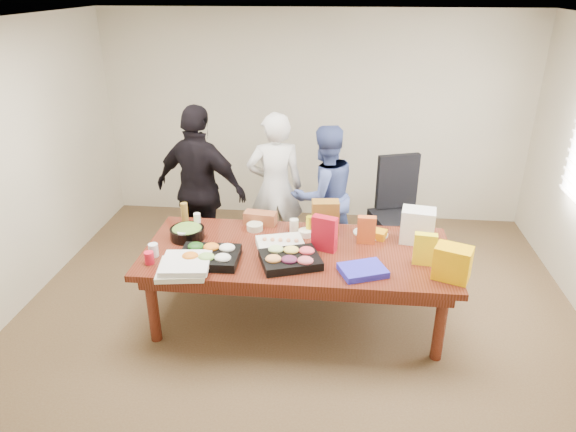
# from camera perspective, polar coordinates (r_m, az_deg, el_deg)

# --- Properties ---
(floor) EXTENTS (5.50, 5.00, 0.02)m
(floor) POSITION_cam_1_polar(r_m,az_deg,el_deg) (5.15, 0.99, -11.23)
(floor) COLOR #47301E
(floor) RESTS_ON ground
(ceiling) EXTENTS (5.50, 5.00, 0.02)m
(ceiling) POSITION_cam_1_polar(r_m,az_deg,el_deg) (4.19, 1.27, 20.53)
(ceiling) COLOR white
(ceiling) RESTS_ON wall_back
(wall_back) EXTENTS (5.50, 0.04, 2.70)m
(wall_back) POSITION_cam_1_polar(r_m,az_deg,el_deg) (6.88, 2.90, 10.63)
(wall_back) COLOR beige
(wall_back) RESTS_ON floor
(wall_front) EXTENTS (5.50, 0.04, 2.70)m
(wall_front) POSITION_cam_1_polar(r_m,az_deg,el_deg) (2.37, -4.32, -19.79)
(wall_front) COLOR beige
(wall_front) RESTS_ON floor
(conference_table) EXTENTS (2.80, 1.20, 0.75)m
(conference_table) POSITION_cam_1_polar(r_m,az_deg,el_deg) (4.94, 1.02, -7.61)
(conference_table) COLOR #4C1C0F
(conference_table) RESTS_ON floor
(office_chair) EXTENTS (0.75, 0.75, 1.16)m
(office_chair) POSITION_cam_1_polar(r_m,az_deg,el_deg) (5.99, 11.82, 0.16)
(office_chair) COLOR black
(office_chair) RESTS_ON floor
(person_center) EXTENTS (0.71, 0.54, 1.73)m
(person_center) POSITION_cam_1_polar(r_m,az_deg,el_deg) (5.84, -1.40, 3.07)
(person_center) COLOR silver
(person_center) RESTS_ON floor
(person_right) EXTENTS (0.98, 0.91, 1.60)m
(person_right) POSITION_cam_1_polar(r_m,az_deg,el_deg) (5.83, 3.97, 2.28)
(person_right) COLOR #425396
(person_right) RESTS_ON floor
(person_left) EXTENTS (1.17, 0.76, 1.85)m
(person_left) POSITION_cam_1_polar(r_m,az_deg,el_deg) (5.70, -9.55, 2.82)
(person_left) COLOR black
(person_left) RESTS_ON floor
(veggie_tray) EXTENTS (0.52, 0.41, 0.08)m
(veggie_tray) POSITION_cam_1_polar(r_m,az_deg,el_deg) (4.61, -8.63, -4.47)
(veggie_tray) COLOR black
(veggie_tray) RESTS_ON conference_table
(fruit_tray) EXTENTS (0.60, 0.53, 0.08)m
(fruit_tray) POSITION_cam_1_polar(r_m,az_deg,el_deg) (4.52, 0.25, -4.83)
(fruit_tray) COLOR black
(fruit_tray) RESTS_ON conference_table
(sheet_cake) EXTENTS (0.49, 0.42, 0.07)m
(sheet_cake) POSITION_cam_1_polar(r_m,az_deg,el_deg) (4.77, -0.84, -3.16)
(sheet_cake) COLOR silver
(sheet_cake) RESTS_ON conference_table
(salad_bowl) EXTENTS (0.41, 0.41, 0.11)m
(salad_bowl) POSITION_cam_1_polar(r_m,az_deg,el_deg) (5.03, -10.98, -1.86)
(salad_bowl) COLOR black
(salad_bowl) RESTS_ON conference_table
(chip_bag_blue) EXTENTS (0.45, 0.39, 0.06)m
(chip_bag_blue) POSITION_cam_1_polar(r_m,az_deg,el_deg) (4.43, 8.20, -5.92)
(chip_bag_blue) COLOR #2927C9
(chip_bag_blue) RESTS_ON conference_table
(chip_bag_red) EXTENTS (0.24, 0.16, 0.33)m
(chip_bag_red) POSITION_cam_1_polar(r_m,az_deg,el_deg) (4.69, 4.01, -1.95)
(chip_bag_red) COLOR #A60F20
(chip_bag_red) RESTS_ON conference_table
(chip_bag_yellow) EXTENTS (0.20, 0.10, 0.29)m
(chip_bag_yellow) POSITION_cam_1_polar(r_m,az_deg,el_deg) (4.62, 14.77, -3.52)
(chip_bag_yellow) COLOR yellow
(chip_bag_yellow) RESTS_ON conference_table
(chip_bag_orange) EXTENTS (0.17, 0.08, 0.27)m
(chip_bag_orange) POSITION_cam_1_polar(r_m,az_deg,el_deg) (4.88, 8.59, -1.51)
(chip_bag_orange) COLOR #C6511F
(chip_bag_orange) RESTS_ON conference_table
(mayo_jar) EXTENTS (0.09, 0.09, 0.14)m
(mayo_jar) POSITION_cam_1_polar(r_m,az_deg,el_deg) (5.05, 0.67, -1.09)
(mayo_jar) COLOR white
(mayo_jar) RESTS_ON conference_table
(mustard_bottle) EXTENTS (0.07, 0.07, 0.19)m
(mustard_bottle) POSITION_cam_1_polar(r_m,az_deg,el_deg) (5.01, 2.36, -1.01)
(mustard_bottle) COLOR yellow
(mustard_bottle) RESTS_ON conference_table
(dressing_bottle) EXTENTS (0.08, 0.08, 0.22)m
(dressing_bottle) POSITION_cam_1_polar(r_m,az_deg,el_deg) (5.31, -11.27, 0.27)
(dressing_bottle) COLOR olive
(dressing_bottle) RESTS_ON conference_table
(ranch_bottle) EXTENTS (0.08, 0.08, 0.20)m
(ranch_bottle) POSITION_cam_1_polar(r_m,az_deg,el_deg) (5.11, -9.90, -0.75)
(ranch_bottle) COLOR white
(ranch_bottle) RESTS_ON conference_table
(banana_bunch) EXTENTS (0.27, 0.21, 0.08)m
(banana_bunch) POSITION_cam_1_polar(r_m,az_deg,el_deg) (5.03, 9.39, -1.89)
(banana_bunch) COLOR orange
(banana_bunch) RESTS_ON conference_table
(bread_loaf) EXTENTS (0.33, 0.18, 0.13)m
(bread_loaf) POSITION_cam_1_polar(r_m,az_deg,el_deg) (5.23, -3.06, -0.24)
(bread_loaf) COLOR brown
(bread_loaf) RESTS_ON conference_table
(kraft_bag) EXTENTS (0.27, 0.18, 0.34)m
(kraft_bag) POSITION_cam_1_polar(r_m,az_deg,el_deg) (5.00, 4.10, -0.14)
(kraft_bag) COLOR brown
(kraft_bag) RESTS_ON conference_table
(red_cup) EXTENTS (0.09, 0.09, 0.11)m
(red_cup) POSITION_cam_1_polar(r_m,az_deg,el_deg) (4.67, -14.98, -4.45)
(red_cup) COLOR red
(red_cup) RESTS_ON conference_table
(clear_cup_a) EXTENTS (0.09, 0.09, 0.12)m
(clear_cup_a) POSITION_cam_1_polar(r_m,az_deg,el_deg) (4.78, -14.53, -3.64)
(clear_cup_a) COLOR white
(clear_cup_a) RESTS_ON conference_table
(clear_cup_b) EXTENTS (0.09, 0.09, 0.12)m
(clear_cup_b) POSITION_cam_1_polar(r_m,az_deg,el_deg) (4.94, -11.50, -2.34)
(clear_cup_b) COLOR white
(clear_cup_b) RESTS_ON conference_table
(pizza_box_lower) EXTENTS (0.46, 0.46, 0.05)m
(pizza_box_lower) POSITION_cam_1_polar(r_m,az_deg,el_deg) (4.50, -11.51, -5.71)
(pizza_box_lower) COLOR silver
(pizza_box_lower) RESTS_ON conference_table
(pizza_box_upper) EXTENTS (0.44, 0.44, 0.05)m
(pizza_box_upper) POSITION_cam_1_polar(r_m,az_deg,el_deg) (4.49, -11.14, -5.10)
(pizza_box_upper) COLOR white
(pizza_box_upper) RESTS_ON pizza_box_lower
(plate_a) EXTENTS (0.26, 0.26, 0.01)m
(plate_a) POSITION_cam_1_polar(r_m,az_deg,el_deg) (5.09, 9.48, -1.97)
(plate_a) COLOR silver
(plate_a) RESTS_ON conference_table
(plate_b) EXTENTS (0.27, 0.27, 0.01)m
(plate_b) POSITION_cam_1_polar(r_m,az_deg,el_deg) (5.11, 8.36, -1.79)
(plate_b) COLOR silver
(plate_b) RESTS_ON conference_table
(dip_bowl_a) EXTENTS (0.18, 0.18, 0.06)m
(dip_bowl_a) POSITION_cam_1_polar(r_m,az_deg,el_deg) (5.00, 1.97, -1.85)
(dip_bowl_a) COLOR silver
(dip_bowl_a) RESTS_ON conference_table
(dip_bowl_b) EXTENTS (0.18, 0.18, 0.06)m
(dip_bowl_b) POSITION_cam_1_polar(r_m,az_deg,el_deg) (5.12, -3.66, -1.19)
(dip_bowl_b) COLOR beige
(dip_bowl_b) RESTS_ON conference_table
(grocery_bag_white) EXTENTS (0.33, 0.26, 0.32)m
(grocery_bag_white) POSITION_cam_1_polar(r_m,az_deg,el_deg) (4.98, 14.02, -1.04)
(grocery_bag_white) COLOR white
(grocery_bag_white) RESTS_ON conference_table
(grocery_bag_yellow) EXTENTS (0.34, 0.29, 0.29)m
(grocery_bag_yellow) POSITION_cam_1_polar(r_m,az_deg,el_deg) (4.47, 17.59, -4.92)
(grocery_bag_yellow) COLOR #FDB400
(grocery_bag_yellow) RESTS_ON conference_table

